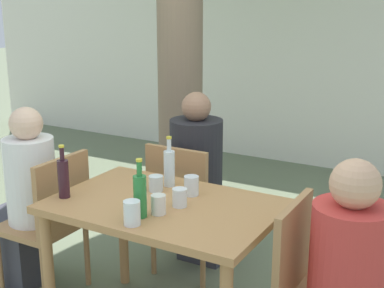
{
  "coord_description": "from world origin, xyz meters",
  "views": [
    {
      "loc": [
        1.43,
        -2.22,
        1.82
      ],
      "look_at": [
        0.0,
        0.3,
        1.03
      ],
      "focal_mm": 50.0,
      "sensor_mm": 36.0,
      "label": 1
    }
  ],
  "objects": [
    {
      "name": "drinking_glass_0",
      "position": [
        0.02,
        -0.31,
        0.84
      ],
      "size": [
        0.08,
        0.08,
        0.12
      ],
      "color": "white",
      "rests_on": "dining_table_front"
    },
    {
      "name": "patio_chair_2",
      "position": [
        -0.24,
        0.63,
        0.53
      ],
      "size": [
        0.44,
        0.44,
        0.92
      ],
      "rotation": [
        0.0,
        0.0,
        3.14
      ],
      "color": "#A87A4C",
      "rests_on": "ground_plane"
    },
    {
      "name": "dining_table_front",
      "position": [
        0.0,
        0.0,
        0.67
      ],
      "size": [
        1.18,
        0.79,
        0.78
      ],
      "color": "#B27F4C",
      "rests_on": "ground_plane"
    },
    {
      "name": "drinking_glass_3",
      "position": [
        0.1,
        0.0,
        0.83
      ],
      "size": [
        0.08,
        0.08,
        0.1
      ],
      "color": "white",
      "rests_on": "dining_table_front"
    },
    {
      "name": "drinking_glass_1",
      "position": [
        0.07,
        0.17,
        0.83
      ],
      "size": [
        0.08,
        0.08,
        0.11
      ],
      "color": "white",
      "rests_on": "dining_table_front"
    },
    {
      "name": "wine_bottle_0",
      "position": [
        -0.51,
        -0.2,
        0.89
      ],
      "size": [
        0.06,
        0.06,
        0.29
      ],
      "color": "#331923",
      "rests_on": "dining_table_front"
    },
    {
      "name": "cafe_building_wall",
      "position": [
        0.0,
        3.49,
        1.4
      ],
      "size": [
        10.0,
        0.08,
        2.8
      ],
      "color": "white",
      "rests_on": "ground_plane"
    },
    {
      "name": "person_seated_2",
      "position": [
        -0.24,
        0.86,
        0.55
      ],
      "size": [
        0.35,
        0.58,
        1.23
      ],
      "rotation": [
        0.0,
        0.0,
        3.14
      ],
      "color": "#383842",
      "rests_on": "ground_plane"
    },
    {
      "name": "green_bottle_1",
      "position": [
        -0.0,
        -0.21,
        0.89
      ],
      "size": [
        0.07,
        0.07,
        0.3
      ],
      "color": "#287A38",
      "rests_on": "dining_table_front"
    },
    {
      "name": "patio_chair_0",
      "position": [
        -0.82,
        0.0,
        0.53
      ],
      "size": [
        0.44,
        0.44,
        0.92
      ],
      "rotation": [
        0.0,
        0.0,
        -1.57
      ],
      "color": "#A87A4C",
      "rests_on": "ground_plane"
    },
    {
      "name": "patio_chair_1",
      "position": [
        0.82,
        0.0,
        0.53
      ],
      "size": [
        0.44,
        0.44,
        0.92
      ],
      "rotation": [
        0.0,
        0.0,
        1.57
      ],
      "color": "#A87A4C",
      "rests_on": "ground_plane"
    },
    {
      "name": "drinking_glass_4",
      "position": [
        -0.14,
        0.13,
        0.82
      ],
      "size": [
        0.08,
        0.08,
        0.09
      ],
      "color": "silver",
      "rests_on": "dining_table_front"
    },
    {
      "name": "water_bottle_2",
      "position": [
        -0.11,
        0.24,
        0.89
      ],
      "size": [
        0.06,
        0.06,
        0.29
      ],
      "color": "silver",
      "rests_on": "dining_table_front"
    },
    {
      "name": "drinking_glass_2",
      "position": [
        0.06,
        -0.14,
        0.83
      ],
      "size": [
        0.08,
        0.08,
        0.1
      ],
      "color": "silver",
      "rests_on": "dining_table_front"
    },
    {
      "name": "person_seated_0",
      "position": [
        -1.07,
        -0.0,
        0.53
      ],
      "size": [
        0.55,
        0.31,
        1.2
      ],
      "rotation": [
        0.0,
        0.0,
        -1.57
      ],
      "color": "#383842",
      "rests_on": "ground_plane"
    }
  ]
}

